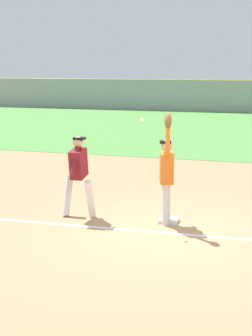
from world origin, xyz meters
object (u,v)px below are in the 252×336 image
at_px(baseball, 142,120).
at_px(parked_car_silver, 184,98).
at_px(fielder, 167,170).
at_px(runner, 79,171).
at_px(first_base, 169,220).

relative_size(baseball, parked_car_silver, 0.02).
relative_size(fielder, runner, 1.33).
bearing_deg(parked_car_silver, baseball, -77.03).
distance_m(baseball, parked_car_silver, 31.58).
bearing_deg(fielder, parked_car_silver, -96.03).
relative_size(first_base, parked_car_silver, 0.08).
xyz_separation_m(first_base, parked_car_silver, (-6.22, 30.65, 0.63)).
bearing_deg(runner, first_base, 3.40).
bearing_deg(baseball, parked_car_silver, 100.49).
relative_size(first_base, fielder, 0.17).
bearing_deg(parked_car_silver, runner, -79.56).
height_order(runner, parked_car_silver, runner).
xyz_separation_m(first_base, fielder, (-0.02, -0.15, 1.08)).
relative_size(runner, baseball, 23.24).
distance_m(first_base, baseball, 2.17).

